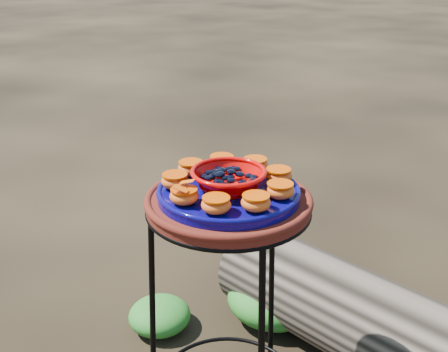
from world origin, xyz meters
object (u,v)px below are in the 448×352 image
Objects in this scene: terracotta_saucer at (228,204)px; cobalt_plate at (228,193)px; plant_stand at (228,327)px; red_bowl at (229,180)px.

terracotta_saucer is 1.17× the size of cobalt_plate.
cobalt_plate is (0.00, 0.00, 0.39)m from plant_stand.
red_bowl is (0.00, 0.00, 0.04)m from cobalt_plate.
plant_stand is 4.09× the size of red_bowl.
terracotta_saucer is at bearing 0.00° from cobalt_plate.
terracotta_saucer is 0.03m from cobalt_plate.
plant_stand is 0.43m from red_bowl.
plant_stand is at bearing 0.00° from red_bowl.
terracotta_saucer reaches higher than plant_stand.
red_bowl is at bearing 0.00° from terracotta_saucer.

